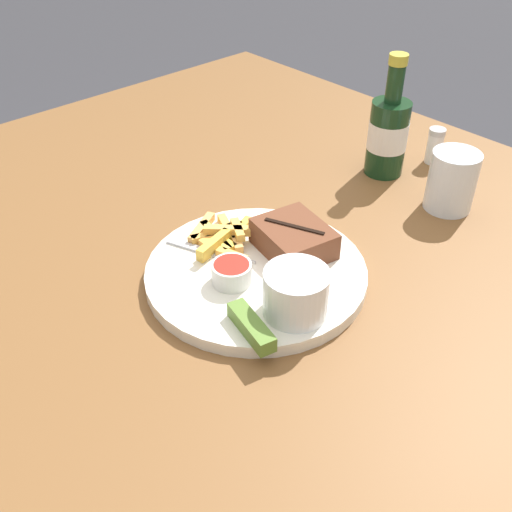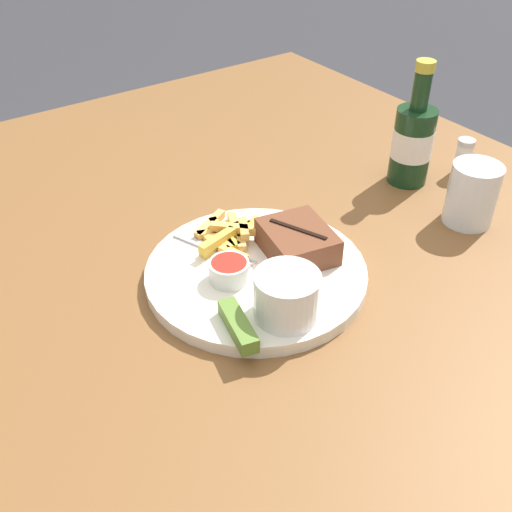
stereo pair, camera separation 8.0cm
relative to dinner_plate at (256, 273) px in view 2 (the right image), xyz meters
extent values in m
cube|color=brown|center=(0.00, 0.00, -0.03)|extent=(1.44, 1.25, 0.04)
cylinder|color=brown|center=(-0.66, 0.56, -0.39)|extent=(0.06, 0.06, 0.69)
cylinder|color=silver|center=(0.00, 0.00, 0.00)|extent=(0.30, 0.30, 0.01)
cylinder|color=white|center=(0.00, 0.00, 0.01)|extent=(0.30, 0.30, 0.00)
cube|color=brown|center=(0.01, 0.07, 0.03)|extent=(0.12, 0.10, 0.04)
cube|color=black|center=(0.01, 0.07, 0.05)|extent=(0.08, 0.04, 0.00)
cube|color=#F3B54F|center=(-0.07, 0.02, 0.03)|extent=(0.06, 0.06, 0.01)
cube|color=#E8B45A|center=(-0.09, 0.02, 0.02)|extent=(0.01, 0.05, 0.01)
cube|color=gold|center=(-0.08, 0.04, 0.02)|extent=(0.03, 0.06, 0.01)
cube|color=gold|center=(-0.08, 0.00, 0.02)|extent=(0.06, 0.01, 0.01)
cube|color=gold|center=(-0.06, -0.02, 0.03)|extent=(0.03, 0.07, 0.01)
cube|color=#F4A342|center=(-0.08, 0.00, 0.02)|extent=(0.01, 0.05, 0.01)
cube|color=tan|center=(-0.06, 0.02, 0.02)|extent=(0.05, 0.03, 0.01)
cube|color=#F4B04D|center=(-0.04, -0.01, 0.02)|extent=(0.05, 0.03, 0.01)
cube|color=gold|center=(-0.10, 0.03, 0.02)|extent=(0.05, 0.03, 0.01)
cube|color=#E7A356|center=(-0.12, 0.00, 0.02)|extent=(0.04, 0.07, 0.01)
cube|color=gold|center=(-0.07, -0.03, 0.02)|extent=(0.02, 0.05, 0.01)
cube|color=#F2B14D|center=(-0.09, 0.00, 0.02)|extent=(0.04, 0.07, 0.01)
cube|color=#E6B04D|center=(-0.07, 0.03, 0.03)|extent=(0.05, 0.03, 0.01)
cube|color=#E1B84C|center=(-0.09, 0.00, 0.02)|extent=(0.08, 0.03, 0.01)
cylinder|color=white|center=(0.10, -0.02, 0.04)|extent=(0.08, 0.08, 0.06)
cylinder|color=beige|center=(0.10, -0.02, 0.06)|extent=(0.07, 0.07, 0.01)
cylinder|color=silver|center=(0.00, -0.04, 0.02)|extent=(0.05, 0.05, 0.03)
cylinder|color=#B22319|center=(0.00, -0.04, 0.03)|extent=(0.05, 0.05, 0.01)
cube|color=#567A2D|center=(0.09, -0.09, 0.02)|extent=(0.09, 0.04, 0.02)
cube|color=#B7B7BC|center=(-0.08, -0.03, 0.01)|extent=(0.10, 0.05, 0.00)
cube|color=#B7B7BC|center=(-0.02, -0.01, 0.01)|extent=(0.03, 0.01, 0.00)
cube|color=#B7B7BC|center=(-0.02, -0.01, 0.01)|extent=(0.03, 0.01, 0.00)
cube|color=#B7B7BC|center=(-0.02, 0.00, 0.01)|extent=(0.03, 0.01, 0.00)
cylinder|color=#143319|center=(-0.07, 0.37, 0.06)|extent=(0.07, 0.07, 0.13)
cylinder|color=silver|center=(-0.07, 0.37, 0.06)|extent=(0.07, 0.07, 0.05)
cylinder|color=#143319|center=(-0.07, 0.37, 0.15)|extent=(0.03, 0.03, 0.06)
cylinder|color=gold|center=(-0.07, 0.37, 0.19)|extent=(0.03, 0.03, 0.02)
cylinder|color=silver|center=(0.07, 0.35, 0.04)|extent=(0.08, 0.08, 0.10)
cylinder|color=white|center=(-0.03, 0.46, 0.02)|extent=(0.03, 0.03, 0.05)
cylinder|color=#B7B7BC|center=(-0.03, 0.46, 0.05)|extent=(0.03, 0.03, 0.01)
camera|label=1|loc=(0.47, -0.43, 0.51)|focal=42.00mm
camera|label=2|loc=(0.52, -0.37, 0.51)|focal=42.00mm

